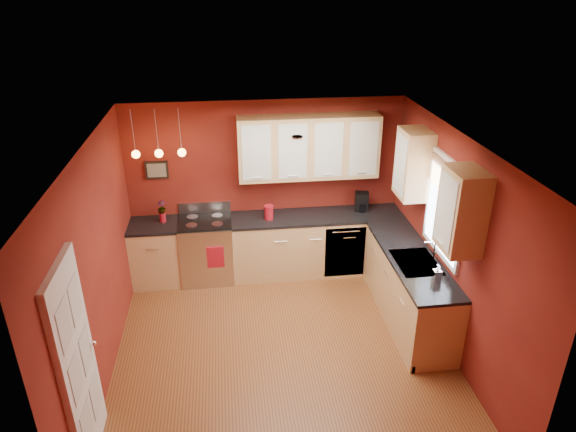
{
  "coord_description": "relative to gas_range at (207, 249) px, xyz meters",
  "views": [
    {
      "loc": [
        -0.57,
        -4.94,
        4.16
      ],
      "look_at": [
        0.19,
        1.0,
        1.33
      ],
      "focal_mm": 32.0,
      "sensor_mm": 36.0,
      "label": 1
    }
  ],
  "objects": [
    {
      "name": "wall_picture",
      "position": [
        -0.63,
        0.28,
        1.17
      ],
      "size": [
        0.32,
        0.03,
        0.26
      ],
      "primitive_type": "cube",
      "color": "black",
      "rests_on": "wall_back"
    },
    {
      "name": "counter_back_left",
      "position": [
        -0.73,
        -0.0,
        0.44
      ],
      "size": [
        0.7,
        0.62,
        0.04
      ],
      "primitive_type": "cube",
      "color": "black",
      "rests_on": "base_cabinets_back_left"
    },
    {
      "name": "sink",
      "position": [
        2.62,
        -1.5,
        0.43
      ],
      "size": [
        0.5,
        0.7,
        0.33
      ],
      "color": "gray",
      "rests_on": "counter_right"
    },
    {
      "name": "floor",
      "position": [
        0.92,
        -1.8,
        -0.48
      ],
      "size": [
        4.2,
        4.2,
        0.0
      ],
      "primitive_type": "plane",
      "color": "brown",
      "rests_on": "ground"
    },
    {
      "name": "wall_front",
      "position": [
        0.92,
        -3.9,
        0.82
      ],
      "size": [
        4.0,
        0.02,
        2.6
      ],
      "primitive_type": "cube",
      "color": "maroon",
      "rests_on": "floor"
    },
    {
      "name": "door_left_wall",
      "position": [
        -1.05,
        -3.0,
        0.54
      ],
      "size": [
        0.12,
        0.82,
        2.05
      ],
      "color": "white",
      "rests_on": "floor"
    },
    {
      "name": "wall_right",
      "position": [
        2.92,
        -1.8,
        0.82
      ],
      "size": [
        0.02,
        4.2,
        2.6
      ],
      "primitive_type": "cube",
      "color": "maroon",
      "rests_on": "floor"
    },
    {
      "name": "base_cabinets_right",
      "position": [
        2.62,
        -1.35,
        -0.03
      ],
      "size": [
        0.6,
        2.1,
        0.9
      ],
      "primitive_type": "cube",
      "color": "tan",
      "rests_on": "floor"
    },
    {
      "name": "window",
      "position": [
        2.89,
        -1.5,
        1.21
      ],
      "size": [
        0.06,
        1.02,
        1.22
      ],
      "color": "white",
      "rests_on": "wall_right"
    },
    {
      "name": "pendant_lights",
      "position": [
        -0.53,
        -0.05,
        1.53
      ],
      "size": [
        0.71,
        0.11,
        0.66
      ],
      "color": "gray",
      "rests_on": "ceiling"
    },
    {
      "name": "gas_range",
      "position": [
        0.0,
        0.0,
        0.0
      ],
      "size": [
        0.76,
        0.64,
        1.11
      ],
      "color": "silver",
      "rests_on": "floor"
    },
    {
      "name": "upper_cabinets_right",
      "position": [
        2.75,
        -1.48,
        1.47
      ],
      "size": [
        0.35,
        1.95,
        0.9
      ],
      "primitive_type": "cube",
      "color": "tan",
      "rests_on": "wall_right"
    },
    {
      "name": "upper_cabinets_back",
      "position": [
        1.52,
        0.12,
        1.47
      ],
      "size": [
        2.0,
        0.35,
        0.9
      ],
      "primitive_type": "cube",
      "color": "tan",
      "rests_on": "wall_back"
    },
    {
      "name": "coffee_maker",
      "position": [
        2.33,
        0.08,
        0.59
      ],
      "size": [
        0.23,
        0.22,
        0.28
      ],
      "rotation": [
        0.0,
        0.0,
        -0.21
      ],
      "color": "black",
      "rests_on": "counter_back_right"
    },
    {
      "name": "wall_left",
      "position": [
        -1.08,
        -1.8,
        0.82
      ],
      "size": [
        0.02,
        4.2,
        2.6
      ],
      "primitive_type": "cube",
      "color": "maroon",
      "rests_on": "floor"
    },
    {
      "name": "base_cabinets_back_right",
      "position": [
        1.65,
        -0.0,
        -0.03
      ],
      "size": [
        2.54,
        0.6,
        0.9
      ],
      "primitive_type": "cube",
      "color": "tan",
      "rests_on": "floor"
    },
    {
      "name": "soap_pump",
      "position": [
        2.7,
        -1.93,
        0.56
      ],
      "size": [
        0.1,
        0.1,
        0.2
      ],
      "primitive_type": "imported",
      "rotation": [
        0.0,
        0.0,
        0.05
      ],
      "color": "white",
      "rests_on": "counter_right"
    },
    {
      "name": "flowers",
      "position": [
        -0.59,
        0.06,
        0.68
      ],
      "size": [
        0.14,
        0.14,
        0.2
      ],
      "primitive_type": "imported",
      "rotation": [
        0.0,
        0.0,
        -0.29
      ],
      "color": "#A7121F",
      "rests_on": "red_vase"
    },
    {
      "name": "counter_right",
      "position": [
        2.62,
        -1.35,
        0.44
      ],
      "size": [
        0.62,
        2.1,
        0.04
      ],
      "primitive_type": "cube",
      "color": "black",
      "rests_on": "base_cabinets_right"
    },
    {
      "name": "red_vase",
      "position": [
        -0.59,
        0.06,
        0.53
      ],
      "size": [
        0.09,
        0.09,
        0.14
      ],
      "primitive_type": "cylinder",
      "color": "#A7121F",
      "rests_on": "counter_back_left"
    },
    {
      "name": "base_cabinets_back_left",
      "position": [
        -0.73,
        -0.0,
        -0.03
      ],
      "size": [
        0.7,
        0.6,
        0.9
      ],
      "primitive_type": "cube",
      "color": "tan",
      "rests_on": "floor"
    },
    {
      "name": "wall_back",
      "position": [
        0.92,
        0.3,
        0.82
      ],
      "size": [
        4.0,
        0.02,
        2.6
      ],
      "primitive_type": "cube",
      "color": "maroon",
      "rests_on": "floor"
    },
    {
      "name": "counter_back_right",
      "position": [
        1.65,
        -0.0,
        0.44
      ],
      "size": [
        2.54,
        0.62,
        0.04
      ],
      "primitive_type": "cube",
      "color": "black",
      "rests_on": "base_cabinets_back_right"
    },
    {
      "name": "dish_towel",
      "position": [
        0.13,
        -0.33,
        0.04
      ],
      "size": [
        0.24,
        0.02,
        0.33
      ],
      "primitive_type": "cube",
      "color": "#A7121F",
      "rests_on": "gas_range"
    },
    {
      "name": "ceiling",
      "position": [
        0.92,
        -1.8,
        2.12
      ],
      "size": [
        4.0,
        4.2,
        0.02
      ],
      "primitive_type": "cube",
      "color": "white",
      "rests_on": "wall_back"
    },
    {
      "name": "dishwasher_front",
      "position": [
        2.02,
        -0.29,
        -0.03
      ],
      "size": [
        0.6,
        0.02,
        0.8
      ],
      "primitive_type": "cube",
      "color": "silver",
      "rests_on": "base_cabinets_back_right"
    },
    {
      "name": "red_canister",
      "position": [
        0.93,
        -0.04,
        0.57
      ],
      "size": [
        0.14,
        0.14,
        0.21
      ],
      "color": "#A7121F",
      "rests_on": "counter_back_right"
    }
  ]
}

